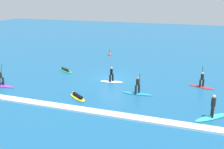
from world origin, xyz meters
TOP-DOWN VIEW (x-y plane):
  - ground_plane at (0.00, 0.00)m, footprint 120.00×120.00m
  - surfer_on_blue_board at (3.91, -3.74)m, footprint 3.11×0.68m
  - surfer_on_teal_board at (10.68, -6.88)m, footprint 2.86×2.77m
  - surfer_on_green_board at (-6.52, 1.02)m, footprint 2.60×1.91m
  - surfer_on_white_board at (0.33, -1.14)m, footprint 2.63×1.11m
  - surfer_on_yellow_board at (-1.14, -6.57)m, footprint 2.42×2.02m
  - surfer_on_purple_board at (-10.21, -6.18)m, footprint 3.18×0.96m
  - surfer_on_red_board at (9.75, 0.33)m, footprint 2.68×1.34m
  - marker_buoy at (-4.35, 11.32)m, footprint 0.45×0.45m
  - wave_crest at (0.00, -9.04)m, footprint 25.68×0.90m

SIDE VIEW (x-z plane):
  - ground_plane at x=0.00m, z-range 0.00..0.00m
  - wave_crest at x=0.00m, z-range 0.00..0.18m
  - surfer_on_green_board at x=-6.52m, z-range -0.05..0.33m
  - surfer_on_yellow_board at x=-1.14m, z-range -0.06..0.36m
  - marker_buoy at x=-4.35m, z-range -0.39..0.76m
  - surfer_on_purple_board at x=-10.21m, z-range -0.77..1.50m
  - surfer_on_white_board at x=0.33m, z-range -0.42..1.30m
  - surfer_on_blue_board at x=3.91m, z-range -0.58..1.48m
  - surfer_on_red_board at x=9.75m, z-range -0.66..1.58m
  - surfer_on_teal_board at x=10.68m, z-range -0.51..1.43m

